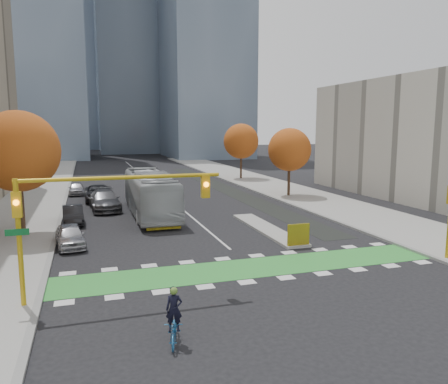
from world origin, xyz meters
TOP-DOWN VIEW (x-y plane):
  - ground at (0.00, 0.00)m, footprint 300.00×300.00m
  - sidewalk_west at (-13.50, 20.00)m, footprint 7.00×120.00m
  - sidewalk_east at (13.50, 20.00)m, footprint 7.00×120.00m
  - curb_west at (-10.00, 20.00)m, footprint 0.30×120.00m
  - curb_east at (10.00, 20.00)m, footprint 0.30×120.00m
  - bike_crossing at (0.00, 1.50)m, footprint 20.00×3.00m
  - centre_line at (0.00, 40.00)m, footprint 0.15×70.00m
  - bike_lane_paint at (7.50, 30.00)m, footprint 2.50×50.00m
  - median_island at (4.00, 9.00)m, footprint 1.60×10.00m
  - hazard_board at (4.00, 4.20)m, footprint 1.40×0.12m
  - tower_ne at (20.00, 85.00)m, footprint 18.00×24.00m
  - tower_far at (-4.00, 140.00)m, footprint 26.00×26.00m
  - tree_west at (-12.00, 12.00)m, footprint 5.20×5.20m
  - tree_east_near at (12.00, 22.00)m, footprint 4.40×4.40m
  - tree_east_far at (12.50, 38.00)m, footprint 4.80×4.80m
  - traffic_signal_west at (-7.93, -0.51)m, footprint 8.53×0.56m
  - cyclist at (-5.33, -5.08)m, footprint 0.99×1.78m
  - bus at (-3.00, 16.82)m, footprint 3.07×12.87m
  - parked_car_a at (-9.00, 8.55)m, footprint 2.05×4.14m
  - parked_car_b at (-9.00, 15.13)m, footprint 1.64×4.19m
  - parked_car_c at (-6.50, 20.13)m, footprint 2.75×6.03m
  - parked_car_d at (-6.87, 25.13)m, footprint 2.62×5.56m
  - parked_car_e at (-9.00, 30.13)m, footprint 1.59×3.91m

SIDE VIEW (x-z plane):
  - ground at x=0.00m, z-range 0.00..0.00m
  - centre_line at x=0.00m, z-range 0.00..0.01m
  - bike_lane_paint at x=7.50m, z-range 0.00..0.01m
  - bike_crossing at x=0.00m, z-range 0.00..0.01m
  - sidewalk_west at x=-13.50m, z-range 0.00..0.15m
  - sidewalk_east at x=13.50m, z-range 0.00..0.15m
  - curb_west at x=-10.00m, z-range -0.01..0.15m
  - curb_east at x=10.00m, z-range -0.01..0.15m
  - median_island at x=4.00m, z-range 0.00..0.16m
  - cyclist at x=-5.33m, z-range -0.32..1.62m
  - parked_car_e at x=-9.00m, z-range 0.00..1.33m
  - parked_car_b at x=-9.00m, z-range 0.00..1.36m
  - parked_car_a at x=-9.00m, z-range 0.00..1.36m
  - parked_car_d at x=-6.87m, z-range 0.00..1.54m
  - hazard_board at x=4.00m, z-range 0.15..1.45m
  - parked_car_c at x=-6.50m, z-range 0.00..1.71m
  - bus at x=-3.00m, z-range 0.00..3.58m
  - traffic_signal_west at x=-7.93m, z-range 1.43..6.63m
  - tree_east_near at x=12.00m, z-range 1.33..8.40m
  - tree_east_far at x=12.50m, z-range 1.42..9.07m
  - tree_west at x=-12.00m, z-range 1.50..9.73m
  - tower_ne at x=20.00m, z-range 0.00..60.00m
  - tower_far at x=-4.00m, z-range 0.00..80.00m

